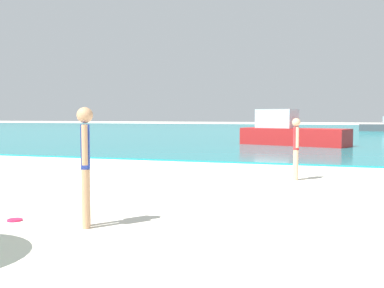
% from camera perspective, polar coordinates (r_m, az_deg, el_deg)
% --- Properties ---
extents(water, '(160.00, 60.00, 0.06)m').
position_cam_1_polar(water, '(44.30, 14.36, 1.60)').
color(water, teal).
rests_on(water, ground).
extents(person_standing, '(0.23, 0.35, 1.68)m').
position_cam_1_polar(person_standing, '(6.38, -13.38, -1.92)').
color(person_standing, tan).
rests_on(person_standing, ground).
extents(frisbee, '(0.22, 0.22, 0.03)m').
position_cam_1_polar(frisbee, '(7.23, -21.60, -8.97)').
color(frisbee, '#E51E4C').
rests_on(frisbee, ground).
extents(person_distant, '(0.20, 0.33, 1.49)m').
position_cam_1_polar(person_distant, '(11.06, 13.07, -0.12)').
color(person_distant, '#DDAD84').
rests_on(person_distant, ground).
extents(boat_near, '(5.56, 3.31, 1.80)m').
position_cam_1_polar(boat_near, '(23.09, 12.38, 1.42)').
color(boat_near, red).
rests_on(boat_near, water).
extents(boat_far, '(4.09, 1.38, 1.38)m').
position_cam_1_polar(boat_far, '(45.25, 23.26, 2.10)').
color(boat_far, '#4C4C51').
rests_on(boat_far, water).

